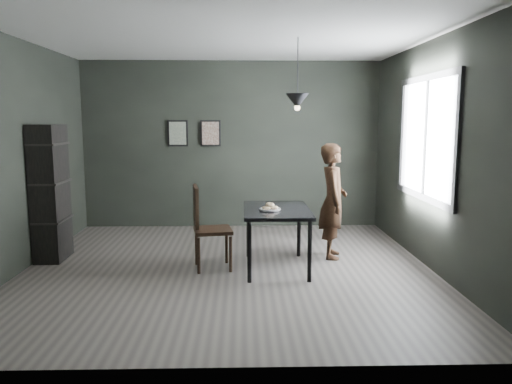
{
  "coord_description": "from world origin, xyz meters",
  "views": [
    {
      "loc": [
        0.19,
        -5.99,
        1.83
      ],
      "look_at": [
        0.35,
        0.05,
        0.95
      ],
      "focal_mm": 35.0,
      "sensor_mm": 36.0,
      "label": 1
    }
  ],
  "objects_px": {
    "white_plate": "(270,210)",
    "wood_chair": "(205,222)",
    "woman": "(333,201)",
    "pendant_lamp": "(297,101)",
    "shelf_unit": "(50,193)",
    "cafe_table": "(276,215)"
  },
  "relations": [
    {
      "from": "cafe_table",
      "to": "pendant_lamp",
      "type": "bearing_deg",
      "value": 21.8
    },
    {
      "from": "wood_chair",
      "to": "shelf_unit",
      "type": "height_order",
      "value": "shelf_unit"
    },
    {
      "from": "white_plate",
      "to": "cafe_table",
      "type": "bearing_deg",
      "value": 51.04
    },
    {
      "from": "white_plate",
      "to": "woman",
      "type": "xyz_separation_m",
      "value": [
        0.87,
        0.6,
        0.01
      ]
    },
    {
      "from": "woman",
      "to": "wood_chair",
      "type": "xyz_separation_m",
      "value": [
        -1.65,
        -0.49,
        -0.17
      ]
    },
    {
      "from": "shelf_unit",
      "to": "woman",
      "type": "bearing_deg",
      "value": -0.82
    },
    {
      "from": "cafe_table",
      "to": "shelf_unit",
      "type": "xyz_separation_m",
      "value": [
        -2.92,
        0.5,
        0.21
      ]
    },
    {
      "from": "cafe_table",
      "to": "pendant_lamp",
      "type": "xyz_separation_m",
      "value": [
        0.25,
        0.1,
        1.38
      ]
    },
    {
      "from": "white_plate",
      "to": "shelf_unit",
      "type": "height_order",
      "value": "shelf_unit"
    },
    {
      "from": "white_plate",
      "to": "woman",
      "type": "bearing_deg",
      "value": 34.66
    },
    {
      "from": "woman",
      "to": "pendant_lamp",
      "type": "height_order",
      "value": "pendant_lamp"
    },
    {
      "from": "cafe_table",
      "to": "white_plate",
      "type": "xyz_separation_m",
      "value": [
        -0.09,
        -0.11,
        0.08
      ]
    },
    {
      "from": "cafe_table",
      "to": "woman",
      "type": "bearing_deg",
      "value": 32.28
    },
    {
      "from": "wood_chair",
      "to": "woman",
      "type": "bearing_deg",
      "value": 7.61
    },
    {
      "from": "wood_chair",
      "to": "pendant_lamp",
      "type": "relative_size",
      "value": 1.2
    },
    {
      "from": "cafe_table",
      "to": "woman",
      "type": "distance_m",
      "value": 0.93
    },
    {
      "from": "shelf_unit",
      "to": "pendant_lamp",
      "type": "xyz_separation_m",
      "value": [
        3.17,
        -0.4,
        1.17
      ]
    },
    {
      "from": "white_plate",
      "to": "wood_chair",
      "type": "distance_m",
      "value": 0.81
    },
    {
      "from": "white_plate",
      "to": "shelf_unit",
      "type": "relative_size",
      "value": 0.13
    },
    {
      "from": "shelf_unit",
      "to": "white_plate",
      "type": "bearing_deg",
      "value": -12.78
    },
    {
      "from": "wood_chair",
      "to": "pendant_lamp",
      "type": "distance_m",
      "value": 1.85
    },
    {
      "from": "cafe_table",
      "to": "woman",
      "type": "xyz_separation_m",
      "value": [
        0.78,
        0.49,
        0.09
      ]
    }
  ]
}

